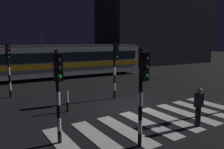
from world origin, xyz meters
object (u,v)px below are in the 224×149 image
object	(u,v)px
traffic_light_corner_near_left	(58,84)
traffic_light_median_centre	(115,62)
tram	(66,60)
pedestrian_waiting_at_kerb	(198,107)
traffic_light_corner_far_left	(8,62)
bollard_island_edge	(67,101)
traffic_light_kerb_mid_left	(142,84)

from	to	relation	value
traffic_light_corner_near_left	traffic_light_median_centre	size ratio (longest dim) A/B	0.94
tram	pedestrian_waiting_at_kerb	bearing A→B (deg)	-85.48
traffic_light_corner_near_left	traffic_light_corner_far_left	size ratio (longest dim) A/B	0.96
traffic_light_corner_near_left	tram	world-z (taller)	tram
traffic_light_median_centre	pedestrian_waiting_at_kerb	bearing A→B (deg)	-80.90
traffic_light_median_centre	bollard_island_edge	size ratio (longest dim) A/B	3.21
pedestrian_waiting_at_kerb	bollard_island_edge	bearing A→B (deg)	133.28
traffic_light_corner_near_left	tram	bearing A→B (deg)	72.28
pedestrian_waiting_at_kerb	bollard_island_edge	xyz separation A→B (m)	(-4.36, 4.63, -0.32)
traffic_light_kerb_mid_left	pedestrian_waiting_at_kerb	distance (m)	3.57
traffic_light_corner_near_left	traffic_light_corner_far_left	distance (m)	8.00
traffic_light_kerb_mid_left	tram	world-z (taller)	tram
traffic_light_median_centre	pedestrian_waiting_at_kerb	distance (m)	5.95
traffic_light_kerb_mid_left	traffic_light_corner_far_left	bearing A→B (deg)	110.24
traffic_light_corner_near_left	traffic_light_kerb_mid_left	xyz separation A→B (m)	(2.41, -1.57, 0.04)
traffic_light_corner_far_left	bollard_island_edge	world-z (taller)	traffic_light_corner_far_left
tram	bollard_island_edge	size ratio (longest dim) A/B	14.20
traffic_light_corner_near_left	bollard_island_edge	size ratio (longest dim) A/B	3.04
traffic_light_corner_near_left	traffic_light_median_centre	xyz separation A→B (m)	(4.77, 4.51, 0.13)
pedestrian_waiting_at_kerb	traffic_light_corner_far_left	bearing A→B (deg)	126.62
traffic_light_kerb_mid_left	tram	size ratio (longest dim) A/B	0.22
traffic_light_corner_near_left	tram	size ratio (longest dim) A/B	0.21
traffic_light_kerb_mid_left	tram	xyz separation A→B (m)	(2.06, 15.59, -0.52)
tram	bollard_island_edge	world-z (taller)	tram
traffic_light_median_centre	traffic_light_corner_far_left	distance (m)	6.78
tram	pedestrian_waiting_at_kerb	distance (m)	15.27
traffic_light_median_centre	traffic_light_corner_near_left	bearing A→B (deg)	-136.60
traffic_light_kerb_mid_left	tram	distance (m)	15.73
pedestrian_waiting_at_kerb	tram	bearing A→B (deg)	94.52
traffic_light_corner_far_left	traffic_light_kerb_mid_left	bearing A→B (deg)	-69.76
bollard_island_edge	traffic_light_kerb_mid_left	bearing A→B (deg)	-77.74
traffic_light_median_centre	traffic_light_kerb_mid_left	bearing A→B (deg)	-111.17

